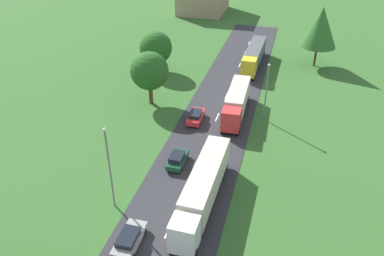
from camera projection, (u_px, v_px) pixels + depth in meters
road at (160, 249)px, 34.94m from camera, size 10.00×140.00×0.06m
truck_second at (203, 187)px, 38.86m from camera, size 2.77×14.66×3.78m
truck_third at (237, 101)px, 54.98m from camera, size 2.77×12.05×3.57m
truck_fourth at (254, 55)px, 70.61m from camera, size 2.80×14.27×3.51m
car_third at (129, 239)px, 34.89m from camera, size 1.92×4.46×1.45m
car_fourth at (177, 159)px, 45.30m from camera, size 1.80×3.94×1.50m
car_fifth at (196, 116)px, 53.88m from camera, size 1.97×4.37×1.53m
lamppost_second at (109, 165)px, 37.21m from camera, size 0.36×0.36×9.29m
lamppost_third at (266, 90)px, 52.40m from camera, size 0.36×0.36×8.38m
tree_oak at (149, 71)px, 56.35m from camera, size 5.63×5.63×8.08m
tree_maple at (320, 27)px, 68.05m from camera, size 6.34×6.34×10.70m
tree_elm at (156, 48)px, 67.25m from camera, size 5.66×5.66×7.24m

